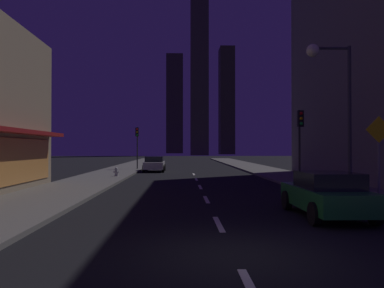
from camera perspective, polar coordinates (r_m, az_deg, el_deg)
name	(u,v)px	position (r m, az deg, el deg)	size (l,w,h in m)	color
ground_plane	(191,170)	(39.76, -0.13, -3.93)	(78.00, 136.00, 0.10)	black
sidewalk_right	(257,168)	(40.56, 9.82, -3.68)	(4.00, 76.00, 0.15)	#605E59
sidewalk_left	(125,169)	(40.17, -10.19, -3.70)	(4.00, 76.00, 0.15)	#605E59
lane_marking_center	(203,192)	(18.84, 1.66, -7.39)	(0.16, 28.20, 0.01)	silver
skyscraper_distant_tall	(175,104)	(167.25, -2.66, 6.13)	(7.38, 5.80, 43.97)	#3C392D
skyscraper_distant_mid	(199,38)	(125.25, 1.12, 15.82)	(5.55, 7.93, 75.52)	#423E31
skyscraper_distant_short	(227,101)	(142.18, 5.30, 6.53)	(5.40, 8.09, 40.01)	#333126
car_parked_near	(327,194)	(12.89, 19.85, -7.18)	(1.98, 4.24, 1.45)	#1E722D
car_parked_far	(154,164)	(35.59, -5.76, -3.03)	(1.98, 4.24, 1.45)	silver
fire_hydrant_far_left	(116,172)	(28.36, -11.49, -4.21)	(0.42, 0.30, 0.65)	#B2B2B2
traffic_light_near_right	(300,131)	(21.49, 16.18, 1.97)	(0.32, 0.48, 4.20)	#2D2D2D
traffic_light_far_left	(137,139)	(37.99, -8.37, 0.82)	(0.32, 0.48, 4.20)	#2D2D2D
street_lamp_right	(331,82)	(17.42, 20.41, 8.80)	(1.96, 0.56, 6.58)	#38383D
pedestrian_crossing_sign	(379,154)	(14.12, 26.62, -1.39)	(0.91, 0.08, 3.15)	slate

